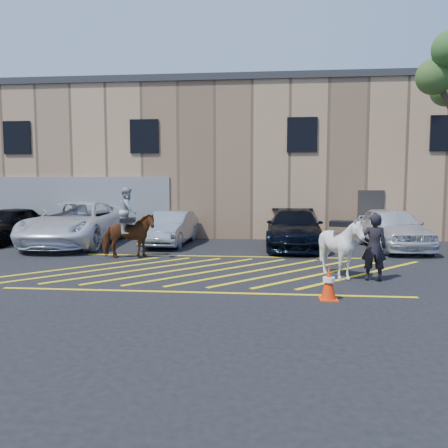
# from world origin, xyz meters

# --- Properties ---
(ground) EXTENTS (90.00, 90.00, 0.00)m
(ground) POSITION_xyz_m (0.00, 0.00, 0.00)
(ground) COLOR black
(ground) RESTS_ON ground
(car_black_suv) EXTENTS (2.05, 4.55, 1.52)m
(car_black_suv) POSITION_xyz_m (-9.40, 4.92, 0.76)
(car_black_suv) COLOR black
(car_black_suv) RESTS_ON ground
(car_white_pickup) EXTENTS (3.19, 6.44, 1.76)m
(car_white_pickup) POSITION_xyz_m (-6.17, 4.50, 0.88)
(car_white_pickup) COLOR white
(car_white_pickup) RESTS_ON ground
(car_silver_sedan) EXTENTS (1.66, 4.19, 1.36)m
(car_silver_sedan) POSITION_xyz_m (-2.39, 4.90, 0.68)
(car_silver_sedan) COLOR #989FA5
(car_silver_sedan) RESTS_ON ground
(car_blue_suv) EXTENTS (2.26, 5.22, 1.50)m
(car_blue_suv) POSITION_xyz_m (2.55, 4.56, 0.75)
(car_blue_suv) COLOR black
(car_blue_suv) RESTS_ON ground
(car_white_suv) EXTENTS (2.18, 4.80, 1.60)m
(car_white_suv) POSITION_xyz_m (6.24, 4.52, 0.80)
(car_white_suv) COLOR white
(car_white_suv) RESTS_ON ground
(handler) EXTENTS (0.66, 0.47, 1.72)m
(handler) POSITION_xyz_m (4.19, -1.14, 0.86)
(handler) COLOR black
(handler) RESTS_ON ground
(warehouse) EXTENTS (32.42, 10.20, 7.30)m
(warehouse) POSITION_xyz_m (-0.01, 11.99, 3.65)
(warehouse) COLOR tan
(warehouse) RESTS_ON ground
(hatching_zone) EXTENTS (12.60, 5.12, 0.01)m
(hatching_zone) POSITION_xyz_m (-0.00, -0.30, 0.01)
(hatching_zone) COLOR yellow
(hatching_zone) RESTS_ON ground
(mounted_bay) EXTENTS (1.90, 1.12, 2.36)m
(mounted_bay) POSITION_xyz_m (-3.10, 1.57, 0.95)
(mounted_bay) COLOR #592D15
(mounted_bay) RESTS_ON ground
(saddled_white) EXTENTS (1.67, 1.78, 1.62)m
(saddled_white) POSITION_xyz_m (3.39, -0.94, 0.82)
(saddled_white) COLOR silver
(saddled_white) RESTS_ON ground
(traffic_cone) EXTENTS (0.38, 0.38, 0.73)m
(traffic_cone) POSITION_xyz_m (2.78, -3.16, 0.37)
(traffic_cone) COLOR #FF3F0A
(traffic_cone) RESTS_ON ground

